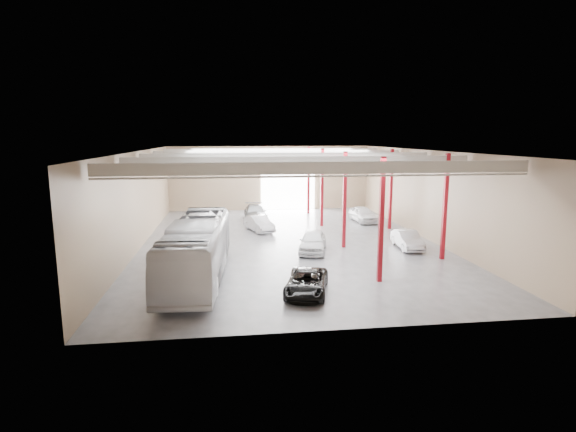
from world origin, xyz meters
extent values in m
cube|color=#48484D|center=(0.00, 0.00, 0.00)|extent=(22.00, 32.00, 0.01)
cube|color=#9FA09B|center=(0.00, 0.00, 7.00)|extent=(22.00, 32.00, 0.12)
cube|color=#7D684E|center=(0.00, 16.00, 3.50)|extent=(22.00, 0.12, 7.00)
cube|color=#7D684E|center=(0.00, -16.00, 3.50)|extent=(22.00, 0.12, 7.00)
cube|color=#7D684E|center=(-11.00, 0.00, 3.50)|extent=(0.12, 32.00, 7.00)
cube|color=#7D684E|center=(11.00, 0.00, 3.50)|extent=(0.12, 32.00, 7.00)
cube|color=white|center=(2.00, 15.85, 2.50)|extent=(6.00, 0.20, 5.00)
cube|color=maroon|center=(3.80, -10.00, 3.50)|extent=(0.25, 0.25, 7.00)
cube|color=maroon|center=(3.80, -2.00, 3.50)|extent=(0.25, 0.25, 7.00)
cube|color=maroon|center=(3.80, 6.00, 3.50)|extent=(0.25, 0.25, 7.00)
cube|color=maroon|center=(3.80, 13.00, 3.50)|extent=(0.25, 0.25, 7.00)
cube|color=maroon|center=(9.50, -6.00, 3.50)|extent=(0.25, 0.25, 7.00)
cube|color=maroon|center=(9.50, 4.00, 3.50)|extent=(0.25, 0.25, 7.00)
cube|color=silver|center=(0.00, -12.00, 6.55)|extent=(21.60, 0.15, 0.60)
cube|color=silver|center=(0.00, -12.00, 6.15)|extent=(21.60, 0.10, 0.10)
cube|color=silver|center=(0.00, -6.00, 6.55)|extent=(21.60, 0.15, 0.60)
cube|color=silver|center=(0.00, -6.00, 6.15)|extent=(21.60, 0.10, 0.10)
cube|color=silver|center=(0.00, 0.00, 6.55)|extent=(21.60, 0.15, 0.60)
cube|color=silver|center=(0.00, 0.00, 6.15)|extent=(21.60, 0.10, 0.10)
cube|color=silver|center=(0.00, 6.00, 6.55)|extent=(21.60, 0.15, 0.60)
cube|color=silver|center=(0.00, 6.00, 6.15)|extent=(21.60, 0.10, 0.10)
cube|color=silver|center=(0.00, 12.00, 6.55)|extent=(21.60, 0.15, 0.60)
cube|color=silver|center=(0.00, 12.00, 6.15)|extent=(21.60, 0.10, 0.10)
imported|color=silver|center=(-6.36, -8.00, 1.71)|extent=(3.68, 12.44, 3.42)
imported|color=black|center=(-0.60, -11.48, 0.61)|extent=(3.13, 4.78, 1.22)
imported|color=silver|center=(1.31, -3.00, 0.76)|extent=(2.83, 4.75, 1.51)
imported|color=silver|center=(-2.00, 4.50, 0.66)|extent=(2.65, 4.27, 1.33)
imported|color=slate|center=(-2.00, 9.70, 0.73)|extent=(2.13, 5.07, 1.46)
imported|color=#BAB9BF|center=(8.30, -2.97, 0.66)|extent=(1.65, 4.10, 1.33)
imported|color=white|center=(8.12, 7.46, 0.73)|extent=(2.05, 4.42, 1.47)
camera|label=1|loc=(-4.45, -33.38, 8.06)|focal=28.00mm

